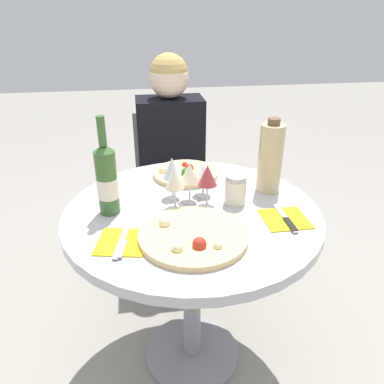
% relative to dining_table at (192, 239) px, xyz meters
% --- Properties ---
extents(ground_plane, '(12.00, 12.00, 0.00)m').
position_rel_dining_table_xyz_m(ground_plane, '(0.00, 0.00, -0.62)').
color(ground_plane, gray).
rests_on(ground_plane, ground).
extents(dining_table, '(0.92, 0.92, 0.75)m').
position_rel_dining_table_xyz_m(dining_table, '(0.00, 0.00, 0.00)').
color(dining_table, gray).
rests_on(dining_table, ground_plane).
extents(chair_behind_diner, '(0.40, 0.40, 0.86)m').
position_rel_dining_table_xyz_m(chair_behind_diner, '(0.00, 0.83, -0.19)').
color(chair_behind_diner, slate).
rests_on(chair_behind_diner, ground_plane).
extents(seated_diner, '(0.35, 0.43, 1.20)m').
position_rel_dining_table_xyz_m(seated_diner, '(0.00, 0.70, -0.07)').
color(seated_diner, black).
rests_on(seated_diner, ground_plane).
extents(pizza_large, '(0.35, 0.35, 0.05)m').
position_rel_dining_table_xyz_m(pizza_large, '(-0.03, -0.19, 0.14)').
color(pizza_large, '#E5C17F').
rests_on(pizza_large, dining_table).
extents(pizza_small_far, '(0.28, 0.28, 0.05)m').
position_rel_dining_table_xyz_m(pizza_small_far, '(0.02, 0.29, 0.14)').
color(pizza_small_far, '#E5C17F').
rests_on(pizza_small_far, dining_table).
extents(wine_bottle, '(0.07, 0.07, 0.35)m').
position_rel_dining_table_xyz_m(wine_bottle, '(-0.29, 0.02, 0.26)').
color(wine_bottle, '#38602D').
rests_on(wine_bottle, dining_table).
extents(tall_carafe, '(0.09, 0.09, 0.29)m').
position_rel_dining_table_xyz_m(tall_carafe, '(0.32, 0.11, 0.27)').
color(tall_carafe, tan).
rests_on(tall_carafe, dining_table).
extents(sugar_shaker, '(0.08, 0.08, 0.11)m').
position_rel_dining_table_xyz_m(sugar_shaker, '(0.16, 0.02, 0.18)').
color(sugar_shaker, silver).
rests_on(sugar_shaker, dining_table).
extents(wine_glass_front_right, '(0.07, 0.07, 0.16)m').
position_rel_dining_table_xyz_m(wine_glass_front_right, '(0.06, 0.02, 0.25)').
color(wine_glass_front_right, silver).
rests_on(wine_glass_front_right, dining_table).
extents(wine_glass_center, '(0.07, 0.07, 0.15)m').
position_rel_dining_table_xyz_m(wine_glass_center, '(-0.00, 0.06, 0.24)').
color(wine_glass_center, silver).
rests_on(wine_glass_center, dining_table).
extents(wine_glass_back_right, '(0.07, 0.07, 0.13)m').
position_rel_dining_table_xyz_m(wine_glass_back_right, '(0.06, 0.10, 0.22)').
color(wine_glass_back_right, silver).
rests_on(wine_glass_back_right, dining_table).
extents(wine_glass_back_left, '(0.07, 0.07, 0.16)m').
position_rel_dining_table_xyz_m(wine_glass_back_left, '(-0.06, 0.10, 0.24)').
color(wine_glass_back_left, silver).
rests_on(wine_glass_back_left, dining_table).
extents(wine_glass_front_left, '(0.07, 0.07, 0.15)m').
position_rel_dining_table_xyz_m(wine_glass_front_left, '(-0.06, 0.02, 0.24)').
color(wine_glass_front_left, silver).
rests_on(wine_glass_front_left, dining_table).
extents(place_setting_left, '(0.18, 0.19, 0.01)m').
position_rel_dining_table_xyz_m(place_setting_left, '(-0.25, -0.18, 0.13)').
color(place_setting_left, gold).
rests_on(place_setting_left, dining_table).
extents(place_setting_right, '(0.15, 0.19, 0.01)m').
position_rel_dining_table_xyz_m(place_setting_right, '(0.30, -0.12, 0.13)').
color(place_setting_right, gold).
rests_on(place_setting_right, dining_table).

